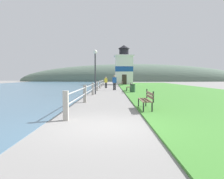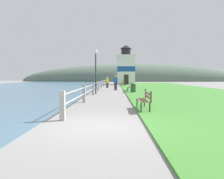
% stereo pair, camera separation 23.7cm
% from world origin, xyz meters
% --- Properties ---
extents(ground_plane, '(160.00, 160.00, 0.00)m').
position_xyz_m(ground_plane, '(0.00, 0.00, 0.00)').
color(ground_plane, gray).
extents(grass_verge, '(12.00, 59.42, 0.06)m').
position_xyz_m(grass_verge, '(7.47, 19.81, 0.03)').
color(grass_verge, '#428433').
rests_on(grass_verge, ground_plane).
extents(seawall_railing, '(0.18, 32.85, 1.07)m').
position_xyz_m(seawall_railing, '(-1.37, 17.34, 0.62)').
color(seawall_railing, '#A8A399').
rests_on(seawall_railing, ground_plane).
extents(park_bench_near, '(0.48, 1.82, 0.94)m').
position_xyz_m(park_bench_near, '(1.90, 3.45, 0.54)').
color(park_bench_near, '#846B51').
rests_on(park_bench_near, ground_plane).
extents(park_bench_midway, '(0.64, 1.68, 0.94)m').
position_xyz_m(park_bench_midway, '(2.12, 16.57, 0.54)').
color(park_bench_midway, '#846B51').
rests_on(park_bench_midway, ground_plane).
extents(park_bench_far, '(0.60, 1.91, 0.94)m').
position_xyz_m(park_bench_far, '(1.89, 29.82, 0.54)').
color(park_bench_far, '#846B51').
rests_on(park_bench_far, ground_plane).
extents(lighthouse, '(3.97, 3.97, 7.95)m').
position_xyz_m(lighthouse, '(2.68, 37.73, 3.39)').
color(lighthouse, white).
rests_on(lighthouse, ground_plane).
extents(person_strolling, '(0.49, 0.41, 1.75)m').
position_xyz_m(person_strolling, '(0.56, 18.77, 0.95)').
color(person_strolling, '#28282D').
rests_on(person_strolling, ground_plane).
extents(person_by_railing, '(0.43, 0.33, 1.57)m').
position_xyz_m(person_by_railing, '(-0.57, 23.40, 0.85)').
color(person_by_railing, '#28282D').
rests_on(person_by_railing, ground_plane).
extents(trash_bin, '(0.54, 0.54, 0.84)m').
position_xyz_m(trash_bin, '(2.29, 14.50, 0.42)').
color(trash_bin, '#2D5138').
rests_on(trash_bin, ground_plane).
extents(lamp_post, '(0.36, 0.36, 3.96)m').
position_xyz_m(lamp_post, '(-1.22, 12.79, 2.74)').
color(lamp_post, '#333338').
rests_on(lamp_post, ground_plane).
extents(distant_hillside, '(80.00, 16.00, 12.00)m').
position_xyz_m(distant_hillside, '(8.00, 69.62, 0.00)').
color(distant_hillside, '#566B5B').
rests_on(distant_hillside, ground_plane).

